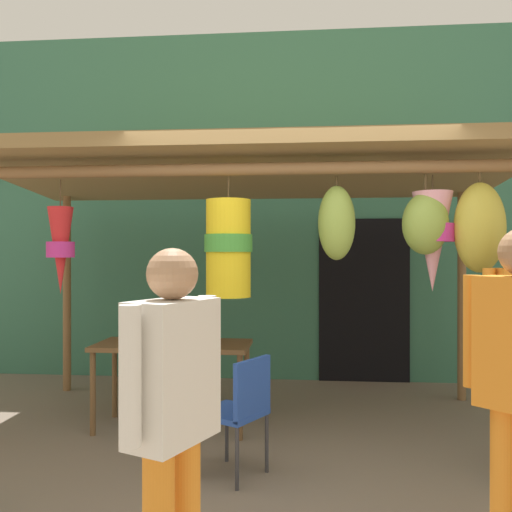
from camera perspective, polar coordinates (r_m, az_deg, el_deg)
ground_plane at (r=4.42m, az=3.45°, el=-20.51°), size 30.00×30.00×0.00m
shop_facade at (r=6.87m, az=4.19°, el=5.26°), size 12.88×0.29×4.35m
market_stall_canopy at (r=4.97m, az=1.17°, el=7.05°), size 4.90×2.22×2.51m
display_table at (r=4.99m, az=-8.75°, el=-10.04°), size 1.38×0.64×0.76m
flower_heap_on_table at (r=4.91m, az=-8.52°, el=-8.40°), size 0.69×0.48×0.13m
folding_chair at (r=3.91m, az=-1.67°, el=-15.52°), size 0.54×0.54×0.84m
vendor_in_orange at (r=2.35m, az=-8.83°, el=-15.34°), size 0.36×0.55×1.59m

